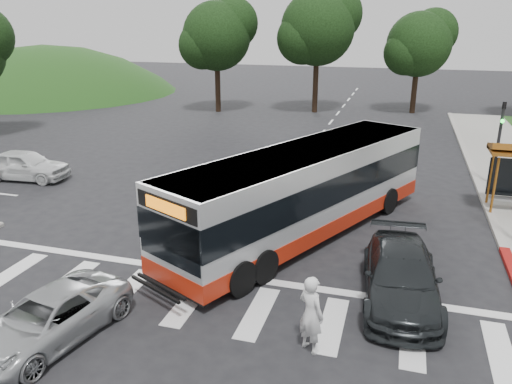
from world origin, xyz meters
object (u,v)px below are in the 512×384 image
at_px(dark_sedan, 401,276).
at_px(silver_suv_south, 48,318).
at_px(pedestrian, 311,314).
at_px(transit_bus, 305,193).

bearing_deg(dark_sedan, silver_suv_south, -156.47).
bearing_deg(dark_sedan, pedestrian, -128.61).
bearing_deg(pedestrian, transit_bus, -44.19).
bearing_deg(silver_suv_south, transit_bus, 71.29).
relative_size(pedestrian, silver_suv_south, 0.45).
relative_size(transit_bus, silver_suv_south, 2.85).
distance_m(transit_bus, dark_sedan, 5.17).
bearing_deg(pedestrian, silver_suv_south, 46.35).
bearing_deg(pedestrian, dark_sedan, -90.66).
bearing_deg(silver_suv_south, dark_sedan, 39.66).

